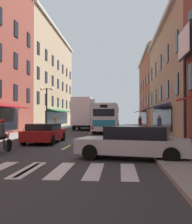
{
  "coord_description": "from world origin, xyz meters",
  "views": [
    {
      "loc": [
        2.99,
        -18.74,
        1.75
      ],
      "look_at": [
        0.42,
        11.64,
        2.28
      ],
      "focal_mm": 43.32,
      "sensor_mm": 36.0,
      "label": 1
    }
  ],
  "objects": [
    {
      "name": "sedan_mid",
      "position": [
        -1.78,
        28.02,
        0.73
      ],
      "size": [
        2.06,
        4.71,
        1.43
      ],
      "color": "silver",
      "rests_on": "ground"
    },
    {
      "name": "street_lamp_twin",
      "position": [
        -4.64,
        9.31,
        2.77
      ],
      "size": [
        1.42,
        0.32,
        4.72
      ],
      "color": "black",
      "rests_on": "sidewalk_left"
    },
    {
      "name": "pedestrian_mid",
      "position": [
        5.25,
        10.42,
        1.03
      ],
      "size": [
        0.36,
        0.36,
        1.73
      ],
      "rotation": [
        0.0,
        0.0,
        3.49
      ],
      "color": "navy",
      "rests_on": "sidewalk_right"
    },
    {
      "name": "bicycle_near",
      "position": [
        -5.02,
        5.59,
        0.5
      ],
      "size": [
        1.71,
        0.48,
        0.91
      ],
      "color": "black",
      "rests_on": "sidewalk_left"
    },
    {
      "name": "motorcycle_rider",
      "position": [
        -2.56,
        -6.29,
        0.71
      ],
      "size": [
        0.62,
        2.07,
        1.66
      ],
      "color": "black",
      "rests_on": "ground"
    },
    {
      "name": "pedestrian_near",
      "position": [
        -5.23,
        15.79,
        1.11
      ],
      "size": [
        0.46,
        0.52,
        1.83
      ],
      "rotation": [
        0.0,
        0.0,
        5.7
      ],
      "color": "#33663F",
      "rests_on": "sidewalk_left"
    },
    {
      "name": "box_truck",
      "position": [
        -1.61,
        16.97,
        2.13
      ],
      "size": [
        2.59,
        7.12,
        4.17
      ],
      "color": "black",
      "rests_on": "ground"
    },
    {
      "name": "transit_bus",
      "position": [
        1.63,
        12.8,
        1.64
      ],
      "size": [
        2.75,
        11.85,
        3.11
      ],
      "color": "silver",
      "rests_on": "ground"
    },
    {
      "name": "pedestrian_far",
      "position": [
        6.3,
        3.73,
        1.06
      ],
      "size": [
        0.36,
        0.36,
        1.77
      ],
      "rotation": [
        0.0,
        0.0,
        6.07
      ],
      "color": "#33663F",
      "rests_on": "sidewalk_right"
    },
    {
      "name": "sidewalk_right",
      "position": [
        5.9,
        0.0,
        0.07
      ],
      "size": [
        3.0,
        80.0,
        0.14
      ],
      "primitive_type": "cube",
      "color": "gray",
      "rests_on": "ground"
    },
    {
      "name": "ground_plane",
      "position": [
        0.0,
        0.0,
        -0.05
      ],
      "size": [
        34.8,
        80.0,
        0.1
      ],
      "primitive_type": "cube",
      "color": "#333335"
    },
    {
      "name": "sedan_near",
      "position": [
        -1.94,
        -1.1,
        0.67
      ],
      "size": [
        2.06,
        4.5,
        1.3
      ],
      "color": "maroon",
      "rests_on": "ground"
    },
    {
      "name": "crosswalk_near",
      "position": [
        0.0,
        -10.0,
        0.0
      ],
      "size": [
        7.1,
        2.8,
        0.01
      ],
      "color": "silver",
      "rests_on": "ground"
    },
    {
      "name": "sedan_far",
      "position": [
        3.62,
        -7.47,
        0.69
      ],
      "size": [
        4.84,
        2.79,
        1.36
      ],
      "color": "silver",
      "rests_on": "ground"
    },
    {
      "name": "billboard_sign",
      "position": [
        7.05,
        -1.75,
        5.61
      ],
      "size": [
        0.4,
        2.96,
        7.14
      ],
      "color": "black",
      "rests_on": "sidewalk_right"
    },
    {
      "name": "lane_centre_dashes",
      "position": [
        0.0,
        -0.25,
        0.0
      ],
      "size": [
        0.14,
        73.9,
        0.01
      ],
      "color": "#DBCC4C",
      "rests_on": "ground"
    }
  ]
}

